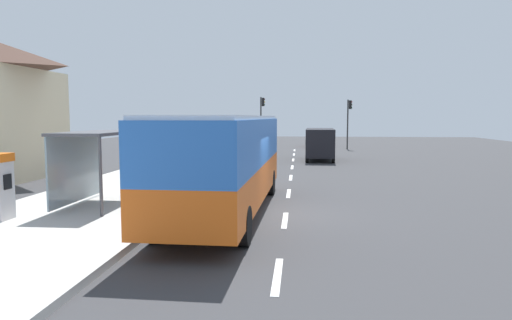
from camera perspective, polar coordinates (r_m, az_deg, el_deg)
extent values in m
cube|color=#38383A|center=(29.16, 4.00, -0.95)|extent=(56.00, 92.00, 0.04)
cube|color=beige|center=(18.65, -17.05, -4.41)|extent=(6.20, 30.00, 0.18)
cube|color=silver|center=(9.53, 2.66, -14.06)|extent=(0.16, 2.20, 0.01)
cube|color=silver|center=(14.34, 3.59, -7.42)|extent=(0.16, 2.20, 0.01)
cube|color=silver|center=(19.25, 4.05, -4.14)|extent=(0.16, 2.20, 0.01)
cube|color=silver|center=(24.19, 4.31, -2.19)|extent=(0.16, 2.20, 0.01)
cube|color=silver|center=(29.16, 4.49, -0.90)|extent=(0.16, 2.20, 0.01)
cube|color=silver|center=(34.13, 4.61, 0.01)|extent=(0.16, 2.20, 0.01)
cube|color=silver|center=(39.11, 4.70, 0.69)|extent=(0.16, 2.20, 0.01)
cube|color=silver|center=(44.10, 4.78, 1.21)|extent=(0.16, 2.20, 0.01)
cube|color=orange|center=(15.13, -3.70, -2.64)|extent=(2.79, 11.06, 1.15)
cube|color=blue|center=(15.00, -3.73, 2.29)|extent=(2.79, 11.06, 1.45)
cube|color=silver|center=(14.98, -3.75, 5.25)|extent=(2.65, 10.84, 0.12)
cube|color=black|center=(20.38, -0.93, 2.90)|extent=(2.30, 0.18, 1.22)
cube|color=black|center=(14.79, -8.70, 1.91)|extent=(0.30, 8.58, 1.10)
cylinder|color=black|center=(19.21, -4.89, -2.67)|extent=(0.31, 1.01, 1.00)
cylinder|color=black|center=(18.89, 1.85, -2.79)|extent=(0.31, 1.01, 1.00)
cylinder|color=black|center=(11.99, -12.32, -7.66)|extent=(0.31, 1.01, 1.00)
cylinder|color=black|center=(11.46, -1.47, -8.14)|extent=(0.31, 1.01, 1.00)
cube|color=black|center=(34.17, 7.90, 2.19)|extent=(2.18, 5.27, 1.96)
cube|color=black|center=(34.15, 7.91, 2.75)|extent=(2.15, 3.19, 0.44)
cylinder|color=black|center=(32.27, 9.51, 0.24)|extent=(0.24, 0.69, 0.68)
cylinder|color=black|center=(32.25, 6.32, 0.28)|extent=(0.24, 0.69, 0.68)
cylinder|color=black|center=(36.25, 9.28, 0.80)|extent=(0.24, 0.69, 0.68)
cylinder|color=black|center=(36.23, 6.43, 0.83)|extent=(0.24, 0.69, 0.68)
cube|color=#A51919|center=(49.63, 7.21, 2.36)|extent=(1.80, 4.40, 0.60)
cube|color=black|center=(49.80, 7.21, 3.06)|extent=(1.59, 2.38, 0.60)
cylinder|color=black|center=(48.18, 8.24, 1.90)|extent=(0.20, 0.64, 0.64)
cylinder|color=black|center=(48.13, 6.29, 1.92)|extent=(0.20, 0.64, 0.64)
cylinder|color=black|center=(51.17, 8.07, 2.10)|extent=(0.20, 0.64, 0.64)
cylinder|color=black|center=(51.12, 6.24, 2.12)|extent=(0.20, 0.64, 0.64)
cube|color=black|center=(15.19, -28.32, -2.37)|extent=(0.03, 0.36, 0.44)
cylinder|color=yellow|center=(18.26, -10.17, -2.66)|extent=(0.52, 0.52, 0.95)
cylinder|color=orange|center=(18.93, -9.60, -2.37)|extent=(0.52, 0.52, 0.95)
cylinder|color=red|center=(19.60, -9.08, -2.10)|extent=(0.52, 0.52, 0.95)
cylinder|color=#2D2D2D|center=(46.23, 11.24, 4.32)|extent=(0.14, 0.14, 4.85)
cube|color=black|center=(46.26, 11.55, 6.70)|extent=(0.24, 0.28, 0.84)
sphere|color=red|center=(46.28, 11.71, 7.04)|extent=(0.16, 0.16, 0.16)
sphere|color=#3C2C03|center=(46.27, 11.70, 6.69)|extent=(0.16, 0.16, 0.16)
sphere|color=black|center=(46.26, 11.70, 6.35)|extent=(0.16, 0.16, 0.16)
cylinder|color=#2D2D2D|center=(46.94, 0.60, 4.63)|extent=(0.14, 0.14, 5.17)
cube|color=black|center=(46.94, 0.88, 7.17)|extent=(0.24, 0.28, 0.84)
sphere|color=#360606|center=(46.94, 1.02, 7.51)|extent=(0.16, 0.16, 0.16)
sphere|color=#F2B20C|center=(46.93, 1.02, 7.17)|extent=(0.16, 0.16, 0.16)
sphere|color=black|center=(46.92, 1.02, 6.83)|extent=(0.16, 0.16, 0.16)
cube|color=#4C4C51|center=(16.57, -18.78, 3.19)|extent=(1.80, 4.00, 0.10)
cube|color=#8CA5B2|center=(17.02, -21.27, -0.90)|extent=(0.06, 3.80, 2.30)
cylinder|color=#4C4C51|center=(14.59, -18.62, -1.91)|extent=(0.10, 0.10, 2.44)
cylinder|color=#4C4C51|center=(18.10, -13.75, -0.43)|extent=(0.10, 0.10, 2.44)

